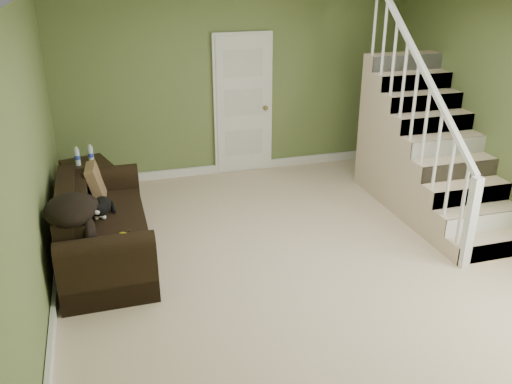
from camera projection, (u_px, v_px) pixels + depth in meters
floor at (301, 259)px, 5.75m from camera, size 5.00×5.50×0.01m
ceiling at (311, 0)px, 4.72m from camera, size 5.00×5.50×0.01m
wall_back at (235, 84)px, 7.66m from camera, size 5.00×0.04×2.60m
wall_front at (497, 300)px, 2.82m from camera, size 5.00×0.04×2.60m
wall_left at (30, 168)px, 4.59m from camera, size 0.04×5.50×2.60m
baseboard_back at (237, 167)px, 8.13m from camera, size 5.00×0.04×0.12m
baseboard_left at (56, 291)px, 5.09m from camera, size 0.04×5.50×0.12m
baseboard_right at (498, 224)px, 6.37m from camera, size 0.04×5.50×0.12m
door at (243, 105)px, 7.77m from camera, size 0.86×0.12×2.02m
staircase at (423, 155)px, 6.87m from camera, size 1.00×2.51×2.82m
sofa at (101, 231)px, 5.68m from camera, size 0.88×2.03×0.80m
side_table at (89, 186)px, 6.76m from camera, size 0.66×0.66×0.86m
cat at (102, 207)px, 5.69m from camera, size 0.27×0.53×0.25m
banana at (126, 235)px, 5.27m from camera, size 0.15×0.16×0.05m
throw_pillow at (96, 183)px, 6.11m from camera, size 0.23×0.42×0.42m
throw_blanket at (70, 210)px, 4.93m from camera, size 0.60×0.70×0.25m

